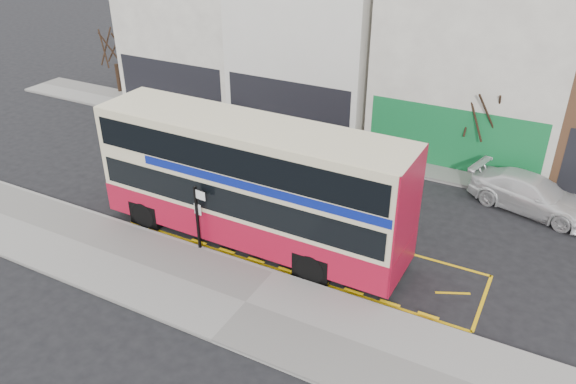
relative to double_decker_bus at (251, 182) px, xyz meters
The scene contains 15 objects.
ground 3.41m from the double_decker_bus, 34.05° to the right, with size 120.00×120.00×0.00m, color black.
pavement 4.72m from the double_decker_bus, 62.55° to the right, with size 40.00×4.00×0.15m, color gray.
kerb 3.51m from the double_decker_bus, 41.33° to the right, with size 40.00×0.15×0.15m, color gray.
far_pavement 10.24m from the double_decker_bus, 79.31° to the left, with size 50.00×3.00×0.15m, color gray.
road_markings 3.19m from the double_decker_bus, 10.95° to the left, with size 14.00×3.40×0.01m, color #EAB20C, non-canonical shape.
terrace_far_left 18.16m from the double_decker_bus, 130.31° to the left, with size 8.00×8.01×10.80m.
terrace_left 14.48m from the double_decker_bus, 104.91° to the left, with size 8.00×8.01×11.80m.
terrace_green_shop 14.95m from the double_decker_bus, 68.76° to the left, with size 9.00×8.01×11.30m.
double_decker_bus is the anchor object (origin of this frame).
bus_stop_post 2.27m from the double_decker_bus, 128.93° to the right, with size 0.65×0.15×2.65m.
car_silver 11.17m from the double_decker_bus, 132.02° to the left, with size 1.81×4.50×1.53m, color #A0A1A5.
car_grey 8.22m from the double_decker_bus, 93.02° to the left, with size 1.44×4.13×1.36m, color #393B40.
car_white 12.19m from the double_decker_bus, 39.11° to the left, with size 2.14×5.26×1.53m, color silver.
street_tree_left 20.40m from the double_decker_bus, 147.25° to the left, with size 2.50×2.50×5.40m.
street_tree_right 12.13m from the double_decker_bus, 57.51° to the left, with size 2.49×2.49×5.38m.
Camera 1 is at (8.14, -14.58, 12.42)m, focal length 35.00 mm.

